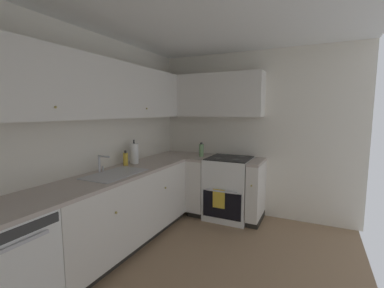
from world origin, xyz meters
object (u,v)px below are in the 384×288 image
at_px(paper_towel_roll, 134,153).
at_px(oil_bottle, 201,150).
at_px(soap_bottle, 126,159).
at_px(oven_range, 229,187).

distance_m(paper_towel_roll, oil_bottle, 1.05).
height_order(soap_bottle, paper_towel_roll, paper_towel_roll).
distance_m(soap_bottle, oil_bottle, 1.19).
bearing_deg(soap_bottle, paper_towel_roll, -7.60).
height_order(oven_range, oil_bottle, oil_bottle).
distance_m(oven_range, soap_bottle, 1.56).
height_order(soap_bottle, oil_bottle, oil_bottle).
relative_size(oven_range, paper_towel_roll, 3.20).
bearing_deg(oil_bottle, oven_range, -87.61).
bearing_deg(paper_towel_roll, soap_bottle, 172.40).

